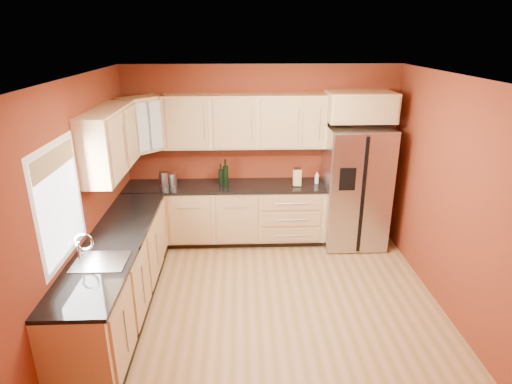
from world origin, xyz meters
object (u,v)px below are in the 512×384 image
Objects in this scene: refrigerator at (355,187)px; wine_bottle_a at (221,174)px; soap_dispenser at (317,178)px; knife_block at (297,178)px; canister_left at (164,179)px.

wine_bottle_a is at bearing 176.79° from refrigerator.
wine_bottle_a is (-1.96, 0.11, 0.19)m from refrigerator.
wine_bottle_a is 1.41m from soap_dispenser.
knife_block is at bearing -5.09° from wine_bottle_a.
wine_bottle_a is at bearing 3.01° from canister_left.
wine_bottle_a is 1.34× the size of knife_block.
soap_dispenser is at bearing 170.59° from refrigerator.
canister_left reaches higher than soap_dispenser.
canister_left is at bearing -179.37° from soap_dispenser.
wine_bottle_a is 1.11m from knife_block.
wine_bottle_a is 1.81× the size of soap_dispenser.
refrigerator reaches higher than knife_block.
soap_dispenser is at bearing 17.74° from knife_block.
knife_block is 1.36× the size of soap_dispenser.
knife_block reaches higher than canister_left.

